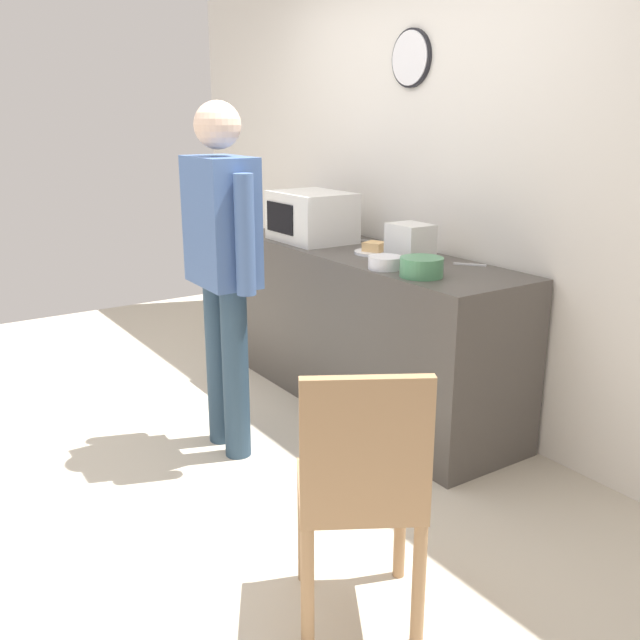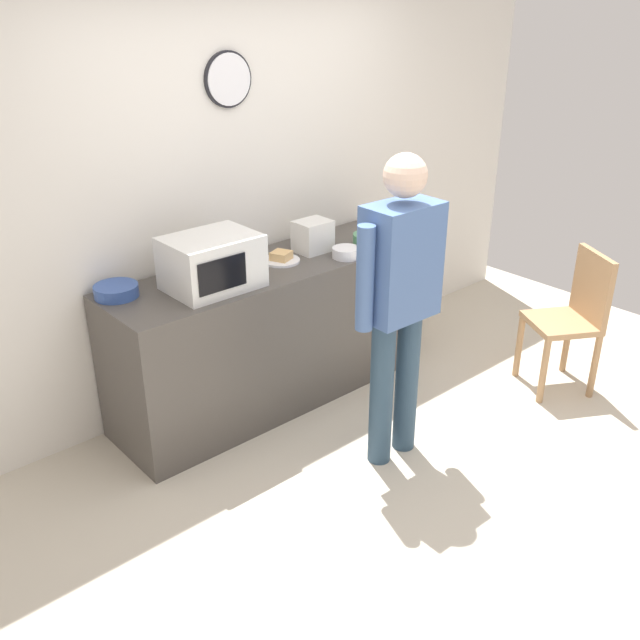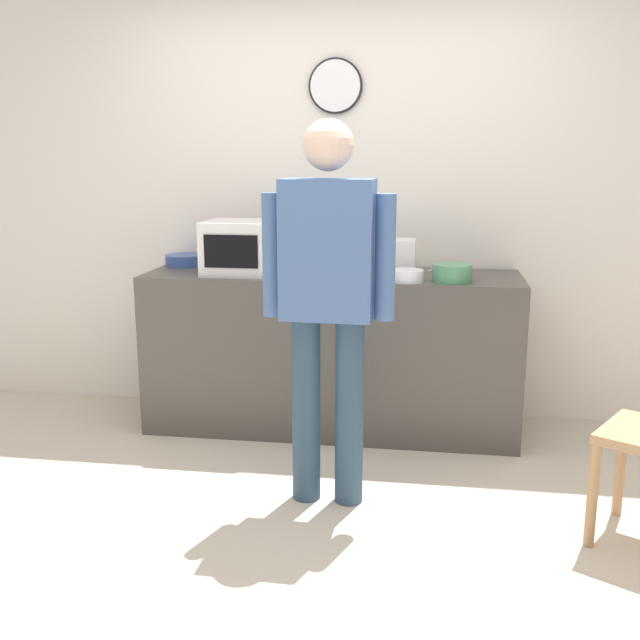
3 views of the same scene
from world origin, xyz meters
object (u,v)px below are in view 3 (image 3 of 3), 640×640
(sandwich_plate, at_px, (347,270))
(person_standing, at_px, (328,286))
(spoon_utensil, at_px, (440,270))
(toaster, at_px, (396,257))
(salad_bowl, at_px, (452,273))
(fork_utensil, at_px, (283,267))
(mixing_bowl, at_px, (407,276))
(microwave, at_px, (250,247))
(cereal_bowl, at_px, (185,260))

(sandwich_plate, xyz_separation_m, person_standing, (0.03, -0.96, 0.08))
(sandwich_plate, relative_size, person_standing, 0.13)
(spoon_utensil, bearing_deg, toaster, -141.94)
(sandwich_plate, height_order, person_standing, person_standing)
(salad_bowl, distance_m, fork_utensil, 1.05)
(fork_utensil, distance_m, person_standing, 1.22)
(salad_bowl, height_order, mixing_bowl, salad_bowl)
(sandwich_plate, bearing_deg, microwave, -172.62)
(sandwich_plate, xyz_separation_m, toaster, (0.27, 0.02, 0.08))
(toaster, bearing_deg, sandwich_plate, -175.95)
(salad_bowl, distance_m, mixing_bowl, 0.24)
(spoon_utensil, bearing_deg, person_standing, -113.01)
(toaster, height_order, fork_utensil, toaster)
(fork_utensil, height_order, spoon_utensil, same)
(sandwich_plate, distance_m, fork_utensil, 0.44)
(fork_utensil, bearing_deg, person_standing, -69.23)
(sandwich_plate, distance_m, toaster, 0.29)
(sandwich_plate, bearing_deg, spoon_utensil, 22.29)
(fork_utensil, relative_size, spoon_utensil, 1.00)
(mixing_bowl, xyz_separation_m, fork_utensil, (-0.75, 0.39, -0.03))
(person_standing, bearing_deg, spoon_utensil, 66.99)
(cereal_bowl, relative_size, person_standing, 0.14)
(cereal_bowl, bearing_deg, mixing_bowl, -15.46)
(person_standing, bearing_deg, salad_bowl, 54.34)
(cereal_bowl, bearing_deg, spoon_utensil, 1.72)
(spoon_utensil, bearing_deg, cereal_bowl, -178.28)
(microwave, bearing_deg, toaster, 6.27)
(mixing_bowl, height_order, toaster, toaster)
(toaster, bearing_deg, mixing_bowl, -71.48)
(salad_bowl, bearing_deg, toaster, 147.98)
(microwave, distance_m, salad_bowl, 1.14)
(microwave, height_order, sandwich_plate, microwave)
(spoon_utensil, relative_size, person_standing, 0.10)
(cereal_bowl, xyz_separation_m, toaster, (1.29, -0.15, 0.07))
(toaster, xyz_separation_m, fork_utensil, (-0.68, 0.16, -0.10))
(salad_bowl, height_order, toaster, toaster)
(toaster, distance_m, person_standing, 1.01)
(mixing_bowl, bearing_deg, sandwich_plate, 149.28)
(sandwich_plate, bearing_deg, mixing_bowl, -30.72)
(fork_utensil, bearing_deg, toaster, -13.46)
(microwave, relative_size, fork_utensil, 2.94)
(sandwich_plate, height_order, mixing_bowl, same)
(salad_bowl, relative_size, fork_utensil, 1.24)
(mixing_bowl, bearing_deg, cereal_bowl, 164.54)
(mixing_bowl, distance_m, fork_utensil, 0.85)
(salad_bowl, xyz_separation_m, mixing_bowl, (-0.24, -0.03, -0.01))
(salad_bowl, relative_size, toaster, 0.95)
(cereal_bowl, distance_m, mixing_bowl, 1.42)
(salad_bowl, xyz_separation_m, cereal_bowl, (-1.60, 0.34, -0.01))
(salad_bowl, height_order, cereal_bowl, salad_bowl)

